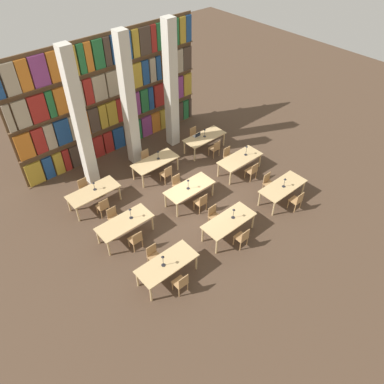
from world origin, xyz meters
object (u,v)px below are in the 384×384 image
object	(u,v)px
chair_6	(136,239)
chair_17	(195,135)
desk_lamp_5	(246,149)
chair_16	(215,148)
desk_lamp_4	(188,182)
reading_table_7	(155,162)
reading_table_0	(167,264)
chair_3	(214,215)
desk_lamp_0	(163,259)
chair_15	(147,158)
desk_lamp_3	(130,211)
chair_11	(228,156)
desk_lamp_1	(234,212)
reading_table_6	(93,193)
reading_table_3	(125,224)
reading_table_5	(240,159)
laptop	(197,135)
chair_0	(181,283)
chair_7	(114,217)
chair_8	(201,202)
chair_2	(242,237)
chair_1	(154,255)
chair_14	(167,174)
reading_table_4	(189,189)
chair_5	(268,182)
desk_lamp_6	(94,184)
reading_table_1	(229,222)
chair_4	(297,200)
chair_13	(85,188)
chair_10	(252,171)
pillar_right	(171,87)
chair_9	(178,184)
reading_table_8	(205,138)
pillar_center	(129,103)
reading_table_2	(283,187)
desk_lamp_2	(285,181)

from	to	relation	value
chair_6	chair_17	distance (m)	7.17
desk_lamp_5	chair_16	size ratio (longest dim) A/B	0.57
desk_lamp_4	reading_table_7	world-z (taller)	desk_lamp_4
desk_lamp_4	reading_table_7	xyz separation A→B (m)	(0.11, 2.37, -0.40)
reading_table_0	chair_3	xyz separation A→B (m)	(2.90, 0.79, -0.21)
desk_lamp_0	chair_15	size ratio (longest dim) A/B	0.56
desk_lamp_3	chair_11	size ratio (longest dim) A/B	0.56
desk_lamp_1	reading_table_6	size ratio (longest dim) A/B	0.22
reading_table_3	chair_17	size ratio (longest dim) A/B	2.40
reading_table_5	laptop	distance (m)	2.60
chair_0	reading_table_3	size ratio (longest dim) A/B	0.42
chair_7	reading_table_6	xyz separation A→B (m)	(0.04, 1.54, 0.21)
desk_lamp_0	chair_17	bearing A→B (deg)	41.71
chair_0	chair_6	bearing A→B (deg)	91.03
chair_8	desk_lamp_4	xyz separation A→B (m)	(-0.08, 0.71, 0.62)
chair_2	chair_6	bearing A→B (deg)	140.51
chair_1	chair_8	bearing A→B (deg)	-162.93
reading_table_0	chair_14	distance (m)	5.08
reading_table_0	reading_table_4	bearing A→B (deg)	38.33
chair_7	chair_14	size ratio (longest dim) A/B	1.00
desk_lamp_5	chair_14	size ratio (longest dim) A/B	0.57
reading_table_4	chair_11	world-z (taller)	chair_11
desk_lamp_4	reading_table_6	world-z (taller)	desk_lamp_4
chair_5	desk_lamp_6	size ratio (longest dim) A/B	2.18
chair_6	desk_lamp_1	bearing A→B (deg)	-28.13
chair_0	desk_lamp_4	size ratio (longest dim) A/B	1.81
reading_table_1	laptop	distance (m)	5.74
chair_4	chair_13	size ratio (longest dim) A/B	1.00
chair_3	chair_16	distance (m)	4.52
chair_10	reading_table_7	world-z (taller)	chair_10
pillar_right	chair_15	bearing A→B (deg)	-160.09
desk_lamp_0	reading_table_3	size ratio (longest dim) A/B	0.23
reading_table_4	chair_8	distance (m)	0.77
chair_9	desk_lamp_6	distance (m)	3.42
reading_table_4	chair_13	distance (m)	4.38
desk_lamp_5	desk_lamp_4	bearing A→B (deg)	-178.92
chair_1	desk_lamp_3	world-z (taller)	desk_lamp_3
chair_9	reading_table_5	xyz separation A→B (m)	(3.02, -0.70, 0.21)
chair_9	chair_10	xyz separation A→B (m)	(3.05, -1.44, 0.00)
chair_2	reading_table_8	size ratio (longest dim) A/B	0.42
desk_lamp_1	laptop	distance (m)	5.65
chair_14	pillar_center	bearing A→B (deg)	93.10
chair_0	chair_15	size ratio (longest dim) A/B	1.00
chair_6	chair_9	world-z (taller)	same
reading_table_2	chair_17	size ratio (longest dim) A/B	2.40
chair_13	chair_8	bearing A→B (deg)	128.88
desk_lamp_2	chair_17	xyz separation A→B (m)	(0.09, 5.58, -0.59)
chair_16	desk_lamp_2	bearing A→B (deg)	-91.25
chair_15	chair_16	size ratio (longest dim) A/B	1.00
reading_table_6	chair_2	bearing A→B (deg)	-61.82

